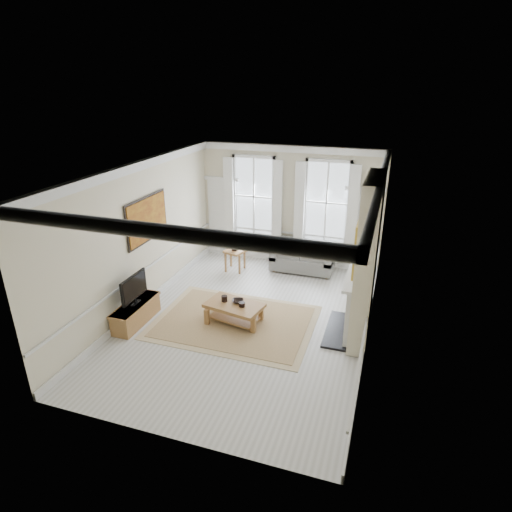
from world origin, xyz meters
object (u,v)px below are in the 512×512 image
(coffee_table, at_px, (234,307))
(tv_stand, at_px, (136,313))
(side_table, at_px, (235,254))
(sofa, at_px, (303,258))

(coffee_table, distance_m, tv_stand, 2.18)
(side_table, bearing_deg, sofa, 18.76)
(sofa, xyz_separation_m, tv_stand, (-2.89, -3.96, -0.11))
(sofa, distance_m, tv_stand, 4.91)
(sofa, height_order, tv_stand, sofa)
(sofa, height_order, side_table, sofa)
(sofa, bearing_deg, coffee_table, -104.10)
(coffee_table, height_order, tv_stand, tv_stand)
(coffee_table, bearing_deg, side_table, 121.21)
(sofa, height_order, coffee_table, sofa)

